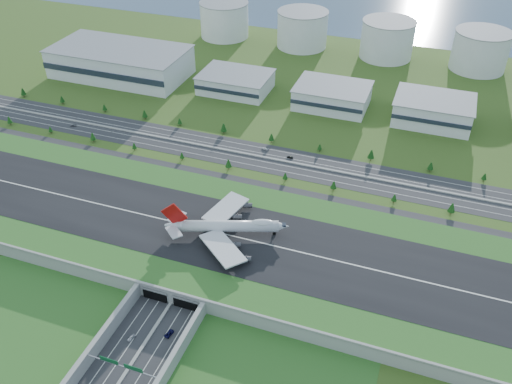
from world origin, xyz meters
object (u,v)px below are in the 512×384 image
(fuel_tank_a, at_px, (224,20))
(car_7, at_px, (265,149))
(car_2, at_px, (169,333))
(car_5, at_px, (290,157))
(boeing_747, at_px, (227,226))
(car_0, at_px, (131,338))
(car_4, at_px, (73,125))

(fuel_tank_a, height_order, car_7, fuel_tank_a)
(fuel_tank_a, xyz_separation_m, car_2, (128.16, -377.73, -16.62))
(car_2, xyz_separation_m, car_5, (8.36, 168.36, -0.03))
(boeing_747, xyz_separation_m, car_0, (-17.47, -76.53, -13.24))
(fuel_tank_a, xyz_separation_m, car_0, (112.60, -386.06, -16.60))
(car_5, bearing_deg, car_2, 0.40)
(car_4, bearing_deg, car_7, -104.96)
(car_0, bearing_deg, boeing_747, 91.37)
(car_4, height_order, car_7, car_4)
(car_4, bearing_deg, car_2, -155.35)
(boeing_747, relative_size, car_0, 14.65)
(boeing_747, height_order, car_2, boeing_747)
(car_0, bearing_deg, car_2, 42.39)
(fuel_tank_a, distance_m, car_4, 225.50)
(car_4, distance_m, car_7, 151.68)
(fuel_tank_a, bearing_deg, car_5, -56.89)
(car_4, relative_size, car_5, 0.96)
(car_0, xyz_separation_m, car_7, (3.36, 181.59, -0.07))
(car_5, bearing_deg, car_4, -82.48)
(fuel_tank_a, height_order, car_0, fuel_tank_a)
(car_0, height_order, car_4, car_0)
(fuel_tank_a, relative_size, car_0, 10.88)
(car_5, bearing_deg, car_0, -4.47)
(car_2, bearing_deg, car_7, -75.98)
(boeing_747, bearing_deg, car_4, 132.57)
(boeing_747, relative_size, car_2, 12.25)
(boeing_747, distance_m, car_5, 101.24)
(car_2, bearing_deg, car_4, -33.69)
(car_0, height_order, car_2, car_0)
(boeing_747, distance_m, car_2, 69.50)
(boeing_747, distance_m, car_0, 79.61)
(boeing_747, bearing_deg, car_0, -122.36)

